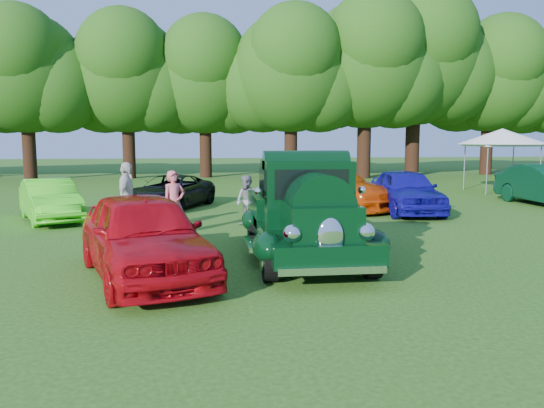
{
  "coord_description": "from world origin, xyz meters",
  "views": [
    {
      "loc": [
        -1.66,
        -9.98,
        2.51
      ],
      "look_at": [
        -0.24,
        1.36,
        1.1
      ],
      "focal_mm": 35.0,
      "sensor_mm": 36.0,
      "label": 1
    }
  ],
  "objects": [
    {
      "name": "hero_pickup",
      "position": [
        0.37,
        0.86,
        0.9
      ],
      "size": [
        2.47,
        5.31,
        2.07
      ],
      "color": "black",
      "rests_on": "ground"
    },
    {
      "name": "back_car_lime",
      "position": [
        -6.41,
        6.86,
        0.64
      ],
      "size": [
        2.84,
        4.11,
        1.28
      ],
      "primitive_type": "imported",
      "rotation": [
        0.0,
        0.0,
        0.42
      ],
      "color": "#3ED31C",
      "rests_on": "ground"
    },
    {
      "name": "canopy_tent",
      "position": [
        12.12,
        13.4,
        2.59
      ],
      "size": [
        4.26,
        4.26,
        2.99
      ],
      "rotation": [
        0.0,
        0.0,
        -0.07
      ],
      "color": "white",
      "rests_on": "ground"
    },
    {
      "name": "ground",
      "position": [
        0.0,
        0.0,
        0.0
      ],
      "size": [
        120.0,
        120.0,
        0.0
      ],
      "primitive_type": "plane",
      "color": "#214E12",
      "rests_on": "ground"
    },
    {
      "name": "back_car_orange",
      "position": [
        2.83,
        8.72,
        0.77
      ],
      "size": [
        4.67,
        5.67,
        1.55
      ],
      "primitive_type": "imported",
      "rotation": [
        0.0,
        0.0,
        0.56
      ],
      "color": "#C13906",
      "rests_on": "ground"
    },
    {
      "name": "back_car_blue",
      "position": [
        5.09,
        7.24,
        0.75
      ],
      "size": [
        2.08,
        4.52,
        1.5
      ],
      "primitive_type": "imported",
      "rotation": [
        0.0,
        0.0,
        -0.07
      ],
      "color": "#100C86",
      "rests_on": "ground"
    },
    {
      "name": "spectator_grey",
      "position": [
        -0.49,
        5.08,
        0.74
      ],
      "size": [
        0.88,
        0.91,
        1.47
      ],
      "primitive_type": "imported",
      "rotation": [
        0.0,
        0.0,
        -0.92
      ],
      "color": "slate",
      "rests_on": "ground"
    },
    {
      "name": "tree_line",
      "position": [
        2.35,
        24.18,
        6.72
      ],
      "size": [
        63.62,
        10.57,
        11.98
      ],
      "color": "#311B10",
      "rests_on": "ground"
    },
    {
      "name": "spectator_pink",
      "position": [
        -2.49,
        3.97,
        0.84
      ],
      "size": [
        0.74,
        0.66,
        1.69
      ],
      "primitive_type": "imported",
      "rotation": [
        0.0,
        0.0,
        0.54
      ],
      "color": "#CF5563",
      "rests_on": "ground"
    },
    {
      "name": "red_convertible",
      "position": [
        -2.79,
        -0.36,
        0.78
      ],
      "size": [
        3.2,
        4.92,
        1.56
      ],
      "primitive_type": "imported",
      "rotation": [
        0.0,
        0.0,
        0.32
      ],
      "color": "#A4070F",
      "rests_on": "ground"
    },
    {
      "name": "back_car_black",
      "position": [
        -2.95,
        9.43,
        0.6
      ],
      "size": [
        3.55,
        4.76,
        1.2
      ],
      "primitive_type": "imported",
      "rotation": [
        0.0,
        0.0,
        -0.41
      ],
      "color": "black",
      "rests_on": "ground"
    },
    {
      "name": "spectator_white",
      "position": [
        -3.75,
        4.37,
        0.95
      ],
      "size": [
        0.58,
        1.16,
        1.9
      ],
      "primitive_type": "imported",
      "rotation": [
        0.0,
        0.0,
        1.47
      ],
      "color": "beige",
      "rests_on": "ground"
    }
  ]
}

